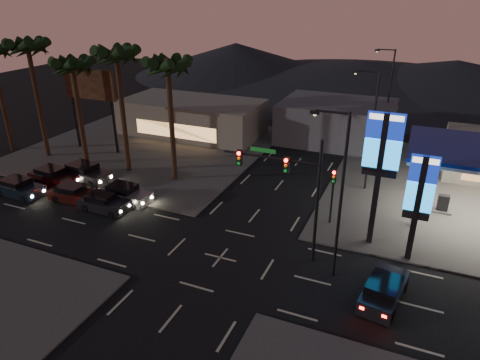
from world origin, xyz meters
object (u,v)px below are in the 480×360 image
at_px(car_lane_b_rear, 53,177).
at_px(pylon_sign_short, 420,193).
at_px(car_lane_a_front, 103,203).
at_px(car_lane_a_mid, 74,194).
at_px(suv_station, 384,291).
at_px(car_lane_b_front, 125,194).
at_px(car_lane_b_mid, 85,173).
at_px(traffic_signal_mast, 290,181).
at_px(car_lane_a_rear, 19,188).
at_px(pylon_sign_tall, 382,154).

bearing_deg(car_lane_b_rear, pylon_sign_short, -0.02).
xyz_separation_m(car_lane_a_front, car_lane_a_mid, (-3.26, 0.36, 0.02)).
bearing_deg(suv_station, car_lane_b_front, 167.92).
height_order(car_lane_a_mid, suv_station, suv_station).
bearing_deg(car_lane_a_mid, car_lane_a_front, -6.23).
bearing_deg(car_lane_a_front, car_lane_b_rear, 163.01).
relative_size(car_lane_b_mid, suv_station, 1.13).
height_order(car_lane_b_mid, car_lane_b_rear, car_lane_b_mid).
bearing_deg(traffic_signal_mast, car_lane_b_mid, 168.22).
xyz_separation_m(pylon_sign_short, car_lane_b_rear, (-29.28, 0.01, -3.97)).
xyz_separation_m(car_lane_a_rear, suv_station, (29.23, -1.90, -0.01)).
bearing_deg(pylon_sign_short, car_lane_a_mid, -175.84).
relative_size(car_lane_a_front, car_lane_b_front, 0.91).
xyz_separation_m(pylon_sign_short, car_lane_b_mid, (-27.18, 1.65, -3.92)).
bearing_deg(pylon_sign_tall, suv_station, -75.39).
height_order(pylon_sign_short, car_lane_b_mid, pylon_sign_short).
bearing_deg(car_lane_a_front, pylon_sign_tall, 9.29).
height_order(pylon_sign_short, car_lane_a_rear, pylon_sign_short).
xyz_separation_m(pylon_sign_short, car_lane_a_rear, (-30.24, -2.81, -3.99)).
bearing_deg(suv_station, pylon_sign_tall, 104.61).
distance_m(pylon_sign_tall, car_lane_b_rear, 27.40).
distance_m(pylon_sign_short, car_lane_b_mid, 27.51).
xyz_separation_m(traffic_signal_mast, car_lane_a_front, (-14.81, 0.31, -4.62)).
bearing_deg(suv_station, traffic_signal_mast, 160.57).
height_order(pylon_sign_short, suv_station, pylon_sign_short).
distance_m(car_lane_b_mid, car_lane_b_rear, 2.66).
relative_size(car_lane_a_front, car_lane_a_mid, 0.96).
bearing_deg(suv_station, car_lane_b_rear, 170.52).
distance_m(car_lane_a_front, car_lane_a_rear, 8.21).
xyz_separation_m(pylon_sign_short, car_lane_b_front, (-21.41, -0.34, -4.00)).
relative_size(car_lane_a_front, car_lane_b_mid, 0.80).
height_order(traffic_signal_mast, car_lane_a_mid, traffic_signal_mast).
relative_size(traffic_signal_mast, car_lane_b_mid, 1.59).
height_order(car_lane_a_front, suv_station, suv_station).
xyz_separation_m(pylon_sign_tall, car_lane_a_rear, (-27.74, -3.81, -5.73)).
relative_size(pylon_sign_tall, car_lane_b_mid, 1.79).
bearing_deg(car_lane_a_front, traffic_signal_mast, -1.21).
xyz_separation_m(car_lane_a_rear, car_lane_b_rear, (0.96, 2.82, 0.02)).
distance_m(car_lane_a_rear, suv_station, 29.29).
relative_size(pylon_sign_tall, car_lane_a_front, 2.24).
distance_m(car_lane_b_front, suv_station, 20.86).
bearing_deg(pylon_sign_tall, pylon_sign_short, -21.80).
distance_m(car_lane_b_front, car_lane_b_rear, 7.88).
distance_m(traffic_signal_mast, car_lane_a_rear, 23.45).
relative_size(pylon_sign_short, car_lane_b_front, 1.58).
bearing_deg(car_lane_b_rear, suv_station, -9.48).
distance_m(traffic_signal_mast, car_lane_b_mid, 20.86).
bearing_deg(car_lane_b_mid, car_lane_a_mid, -61.86).
relative_size(pylon_sign_short, traffic_signal_mast, 0.88).
height_order(car_lane_b_front, car_lane_b_mid, car_lane_b_mid).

